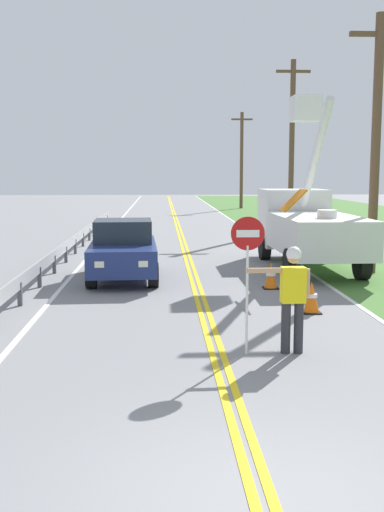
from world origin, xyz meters
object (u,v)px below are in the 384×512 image
object	(u,v)px
oncoming_sedan_nearest	(123,251)
traffic_cone_mid	(271,276)
stop_sign_paddle	(248,254)
utility_pole_mid	(292,143)
flagger_worker	(292,293)
utility_bucket_truck	(306,223)
utility_pole_near	(376,140)
traffic_cone_lead	(311,298)
utility_pole_far	(242,159)

from	to	relation	value
oncoming_sedan_nearest	traffic_cone_mid	xyz separation A→B (m)	(3.98, -1.63, -0.50)
stop_sign_paddle	utility_pole_mid	bearing A→B (deg)	76.26
flagger_worker	stop_sign_paddle	world-z (taller)	stop_sign_paddle
flagger_worker	utility_bucket_truck	size ratio (longest dim) A/B	0.27
flagger_worker	utility_pole_near	xyz separation A→B (m)	(4.22, 8.20, 2.96)
utility_bucket_truck	oncoming_sedan_nearest	size ratio (longest dim) A/B	1.64
utility_pole_mid	utility_pole_near	bearing A→B (deg)	-92.06
utility_pole_near	traffic_cone_lead	world-z (taller)	utility_pole_near
flagger_worker	utility_bucket_truck	xyz separation A→B (m)	(2.49, 9.55, 0.37)
flagger_worker	stop_sign_paddle	xyz separation A→B (m)	(-0.77, -0.02, 0.66)
stop_sign_paddle	utility_pole_mid	size ratio (longest dim) A/B	0.26
utility_pole_near	stop_sign_paddle	bearing A→B (deg)	-121.22
utility_bucket_truck	utility_pole_mid	distance (m)	13.50
utility_pole_far	utility_bucket_truck	bearing A→B (deg)	-93.81
oncoming_sedan_nearest	utility_pole_far	xyz separation A→B (m)	(7.97, 34.96, 3.41)
utility_pole_near	traffic_cone_mid	world-z (taller)	utility_pole_near
utility_pole_mid	stop_sign_paddle	bearing A→B (deg)	-103.74
utility_bucket_truck	utility_pole_far	distance (m)	33.05
oncoming_sedan_nearest	utility_pole_mid	distance (m)	17.45
utility_bucket_truck	utility_pole_mid	bearing A→B (deg)	80.18
traffic_cone_lead	stop_sign_paddle	bearing A→B (deg)	-121.81
utility_pole_far	traffic_cone_lead	size ratio (longest dim) A/B	11.60
utility_pole_near	utility_pole_far	bearing A→B (deg)	89.22
oncoming_sedan_nearest	traffic_cone_mid	bearing A→B (deg)	-22.33
stop_sign_paddle	traffic_cone_mid	xyz separation A→B (m)	(1.46, 5.82, -1.37)
utility_bucket_truck	utility_pole_far	world-z (taller)	utility_pole_far
flagger_worker	oncoming_sedan_nearest	distance (m)	8.13
utility_pole_near	utility_pole_far	xyz separation A→B (m)	(0.46, 34.19, 0.24)
utility_pole_mid	utility_pole_far	world-z (taller)	utility_pole_mid
utility_pole_near	utility_pole_mid	world-z (taller)	utility_pole_mid
utility_bucket_truck	oncoming_sedan_nearest	world-z (taller)	utility_bucket_truck
oncoming_sedan_nearest	stop_sign_paddle	bearing A→B (deg)	-71.33
utility_pole_near	traffic_cone_lead	size ratio (longest dim) A/B	10.93
utility_pole_near	flagger_worker	bearing A→B (deg)	-117.20
stop_sign_paddle	oncoming_sedan_nearest	xyz separation A→B (m)	(-2.52, 7.46, -0.88)
stop_sign_paddle	oncoming_sedan_nearest	distance (m)	7.92
utility_pole_far	traffic_cone_mid	bearing A→B (deg)	-96.22
traffic_cone_lead	traffic_cone_mid	distance (m)	2.88
stop_sign_paddle	utility_bucket_truck	xyz separation A→B (m)	(3.26, 9.57, -0.29)
flagger_worker	utility_pole_mid	distance (m)	23.24
stop_sign_paddle	utility_pole_far	size ratio (longest dim) A/B	0.29
flagger_worker	utility_pole_near	distance (m)	9.69
utility_bucket_truck	utility_pole_near	size ratio (longest dim) A/B	0.89
stop_sign_paddle	oncoming_sedan_nearest	size ratio (longest dim) A/B	0.56
flagger_worker	traffic_cone_lead	size ratio (longest dim) A/B	2.61
oncoming_sedan_nearest	utility_pole_far	bearing A→B (deg)	77.16
oncoming_sedan_nearest	utility_pole_far	distance (m)	36.02
utility_pole_far	traffic_cone_mid	world-z (taller)	utility_pole_far
utility_bucket_truck	traffic_cone_mid	xyz separation A→B (m)	(-1.80, -3.75, -1.08)
utility_pole_far	traffic_cone_lead	distance (m)	39.80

